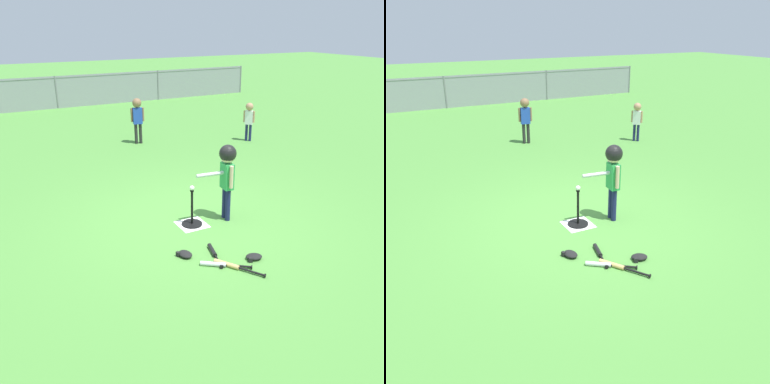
# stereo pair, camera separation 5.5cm
# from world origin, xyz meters

# --- Properties ---
(ground_plane) EXTENTS (60.00, 60.00, 0.00)m
(ground_plane) POSITION_xyz_m (0.00, 0.00, 0.00)
(ground_plane) COLOR #51933D
(home_plate) EXTENTS (0.44, 0.44, 0.01)m
(home_plate) POSITION_xyz_m (-0.09, -0.06, 0.00)
(home_plate) COLOR white
(home_plate) RESTS_ON ground_plane
(batting_tee) EXTENTS (0.32, 0.32, 0.58)m
(batting_tee) POSITION_xyz_m (-0.09, -0.06, 0.09)
(batting_tee) COLOR black
(batting_tee) RESTS_ON ground_plane
(baseball_on_tee) EXTENTS (0.07, 0.07, 0.07)m
(baseball_on_tee) POSITION_xyz_m (-0.09, -0.06, 0.62)
(baseball_on_tee) COLOR white
(baseball_on_tee) RESTS_ON batting_tee
(batter_child) EXTENTS (0.64, 0.35, 1.23)m
(batter_child) POSITION_xyz_m (0.48, -0.13, 0.87)
(batter_child) COLOR #191E4C
(batter_child) RESTS_ON ground_plane
(fielder_near_left) EXTENTS (0.23, 0.23, 1.01)m
(fielder_near_left) POSITION_xyz_m (3.55, 3.62, 0.65)
(fielder_near_left) COLOR #191E4C
(fielder_near_left) RESTS_ON ground_plane
(fielder_near_right) EXTENTS (0.34, 0.23, 1.17)m
(fielder_near_right) POSITION_xyz_m (0.88, 4.74, 0.75)
(fielder_near_right) COLOR #262626
(fielder_near_right) RESTS_ON ground_plane
(spare_bat_silver) EXTENTS (0.57, 0.44, 0.06)m
(spare_bat_silver) POSITION_xyz_m (-0.35, -1.29, 0.03)
(spare_bat_silver) COLOR silver
(spare_bat_silver) RESTS_ON ground_plane
(spare_bat_wood) EXTENTS (0.42, 0.63, 0.06)m
(spare_bat_wood) POSITION_xyz_m (-0.22, -1.39, 0.03)
(spare_bat_wood) COLOR #DBB266
(spare_bat_wood) RESTS_ON ground_plane
(spare_bat_black) EXTENTS (0.20, 0.58, 0.06)m
(spare_bat_black) POSITION_xyz_m (-0.25, -0.99, 0.03)
(spare_bat_black) COLOR black
(spare_bat_black) RESTS_ON ground_plane
(glove_by_plate) EXTENTS (0.21, 0.25, 0.07)m
(glove_by_plate) POSITION_xyz_m (-0.62, -0.86, 0.04)
(glove_by_plate) COLOR black
(glove_by_plate) RESTS_ON ground_plane
(glove_near_bats) EXTENTS (0.26, 0.22, 0.07)m
(glove_near_bats) POSITION_xyz_m (0.16, -1.35, 0.04)
(glove_near_bats) COLOR black
(glove_near_bats) RESTS_ON ground_plane
(outfield_fence) EXTENTS (16.06, 0.06, 1.15)m
(outfield_fence) POSITION_xyz_m (0.00, 10.58, 0.62)
(outfield_fence) COLOR slate
(outfield_fence) RESTS_ON ground_plane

